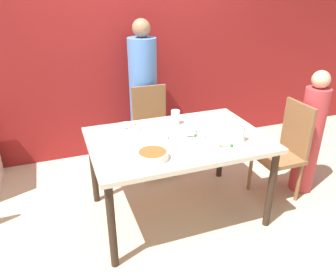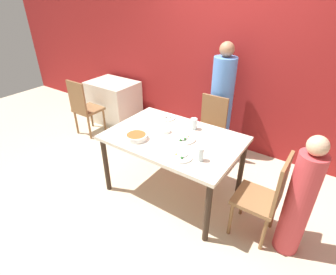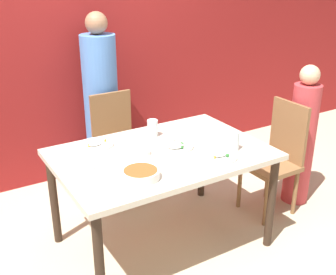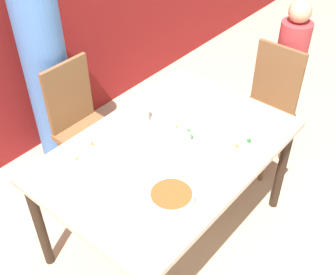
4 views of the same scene
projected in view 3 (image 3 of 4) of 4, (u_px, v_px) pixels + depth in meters
ground_plane at (162, 242)px, 3.26m from camera, size 10.00×10.00×0.00m
wall_back at (81, 39)px, 3.91m from camera, size 10.00×0.06×2.70m
dining_table at (162, 162)px, 3.00m from camera, size 1.48×1.00×0.77m
chair_adult_spot at (118, 144)px, 3.75m from camera, size 0.40×0.40×0.96m
chair_child_spot at (277, 155)px, 3.53m from camera, size 0.40×0.40×0.96m
person_adult at (102, 108)px, 3.91m from camera, size 0.32×0.32×1.62m
person_child at (301, 140)px, 3.64m from camera, size 0.23×0.23×1.24m
bowl_curry at (141, 174)px, 2.59m from camera, size 0.24×0.24×0.06m
plate_rice_adult at (175, 146)px, 3.02m from camera, size 0.26×0.26×0.05m
plate_rice_child at (220, 156)px, 2.86m from camera, size 0.22×0.22×0.05m
plate_noodles at (96, 144)px, 3.06m from camera, size 0.25×0.25×0.04m
bowl_rice_small at (142, 152)px, 2.92m from camera, size 0.12×0.12×0.04m
glass_water_tall at (234, 141)px, 2.97m from camera, size 0.06×0.06×0.14m
glass_water_short at (153, 128)px, 3.21m from camera, size 0.08×0.08×0.13m
napkin_folded at (182, 134)px, 3.28m from camera, size 0.14×0.14×0.01m
fork_steel at (61, 153)px, 2.93m from camera, size 0.18×0.04×0.01m
spoon_steel at (101, 165)px, 2.77m from camera, size 0.18×0.08×0.01m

